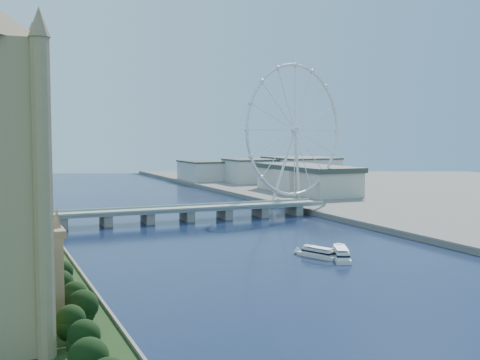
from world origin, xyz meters
TOP-DOWN VIEW (x-y plane):
  - tree_row at (-113.00, 42.00)m, footprint 9.11×153.11m
  - parliament_range at (-128.00, 170.00)m, footprint 24.00×200.00m
  - big_ben at (-128.00, 278.00)m, footprint 20.02×20.02m
  - westminster_bridge at (0.00, 300.00)m, footprint 220.00×22.00m
  - london_eye at (119.98, 355.08)m, footprint 113.60×39.12m
  - county_hall at (175.00, 430.00)m, footprint 54.00×144.00m
  - city_skyline at (39.22, 560.08)m, footprint 505.00×280.00m
  - tour_boat_near at (20.52, 144.55)m, footprint 15.70×27.04m
  - tour_boat_far at (28.56, 135.52)m, footprint 20.09×30.78m

SIDE VIEW (x-z plane):
  - county_hall at x=175.00m, z-range -17.50..17.50m
  - tour_boat_near at x=20.52m, z-range -2.90..2.90m
  - tour_boat_far at x=28.56m, z-range -3.36..3.36m
  - westminster_bridge at x=0.00m, z-range 1.88..11.38m
  - tree_row at x=-113.00m, z-range -1.55..18.39m
  - city_skyline at x=39.22m, z-range 0.96..32.96m
  - parliament_range at x=-128.00m, z-range -16.52..53.48m
  - big_ben at x=-128.00m, z-range 11.57..121.57m
  - london_eye at x=119.98m, z-range 5.37..129.67m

